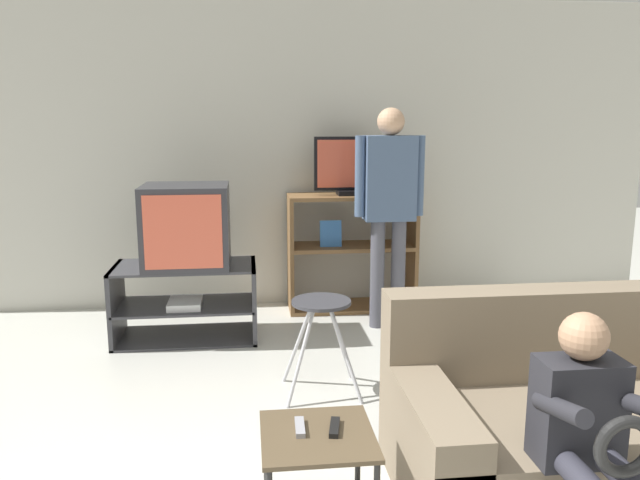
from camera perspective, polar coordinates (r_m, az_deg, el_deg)
The scene contains 12 objects.
wall_back at distance 5.39m, azimuth -2.66°, elevation 7.76°, with size 6.40×0.06×2.60m.
tv_stand at distance 4.73m, azimuth -12.15°, elevation -5.61°, with size 1.03×0.53×0.56m.
television_main at distance 4.59m, azimuth -12.10°, elevation 1.29°, with size 0.61×0.54×0.59m.
media_shelf at distance 5.30m, azimuth 2.89°, elevation -1.00°, with size 1.07×0.39×0.99m.
television_flat at distance 5.17m, azimuth 2.76°, elevation 6.64°, with size 0.59×0.20×0.48m.
folding_stool at distance 3.68m, azimuth 0.12°, elevation -7.06°, with size 0.45×0.39×0.58m.
snack_table at distance 2.55m, azimuth -0.23°, elevation -18.32°, with size 0.44×0.44×0.42m.
remote_control_black at distance 2.55m, azimuth 1.34°, elevation -16.75°, with size 0.04×0.14×0.02m, color black.
remote_control_white at distance 2.55m, azimuth -1.85°, elevation -16.73°, with size 0.04×0.14×0.02m, color gray.
couch at distance 3.06m, azimuth 21.76°, elevation -15.74°, with size 1.52×0.90×0.83m.
person_standing_adult at distance 4.76m, azimuth 6.36°, elevation 4.00°, with size 0.53×0.21×1.69m.
person_seated_child at distance 2.42m, azimuth 23.37°, elevation -15.63°, with size 0.33×0.43×0.96m.
Camera 1 is at (-0.37, -1.51, 1.62)m, focal length 35.00 mm.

